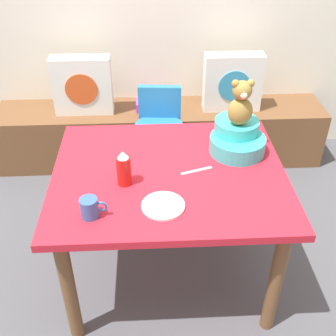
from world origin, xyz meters
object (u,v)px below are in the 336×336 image
highchair (159,130)px  coffee_mug (90,208)px  book_stack (149,105)px  ketchup_bottle (124,169)px  dining_table (169,187)px  infant_seat_teal (237,138)px  teddy_bear (241,104)px  pillow_floral_right (233,82)px  pillow_floral_left (83,86)px  dinner_plate_near (163,206)px

highchair → coffee_mug: bearing=-106.6°
book_stack → ketchup_bottle: size_ratio=1.08×
dining_table → coffee_mug: (-0.36, -0.32, 0.15)m
infant_seat_teal → teddy_bear: teddy_bear is taller
pillow_floral_right → ketchup_bottle: 1.53m
pillow_floral_right → highchair: (-0.58, -0.42, -0.16)m
pillow_floral_right → coffee_mug: bearing=-120.6°
infant_seat_teal → teddy_bear: 0.21m
dining_table → highchair: highchair is taller
dining_table → teddy_bear: bearing=26.2°
dining_table → infant_seat_teal: infant_seat_teal is taller
book_stack → ketchup_bottle: (-0.13, -1.34, 0.33)m
book_stack → teddy_bear: 1.27m
dining_table → pillow_floral_right: bearing=65.7°
book_stack → coffee_mug: size_ratio=1.67×
pillow_floral_left → teddy_bear: teddy_bear is taller
book_stack → ketchup_bottle: 1.38m
coffee_mug → pillow_floral_left: bearing=98.2°
highchair → coffee_mug: (-0.34, -1.13, 0.27)m
pillow_floral_left → highchair: (0.56, -0.42, -0.16)m
infant_seat_teal → dinner_plate_near: (-0.42, -0.46, -0.07)m
highchair → dinner_plate_near: (-0.02, -1.08, 0.22)m
infant_seat_teal → coffee_mug: infant_seat_teal is taller
pillow_floral_left → pillow_floral_right: 1.14m
highchair → teddy_bear: 0.89m
pillow_floral_right → coffee_mug: 1.80m
pillow_floral_left → pillow_floral_right: bearing=0.0°
pillow_floral_left → infant_seat_teal: (0.97, -1.04, 0.13)m
book_stack → coffee_mug: bearing=-99.8°
dining_table → ketchup_bottle: 0.31m
highchair → ketchup_bottle: size_ratio=4.27×
dining_table → coffee_mug: coffee_mug is taller
highchair → book_stack: bearing=98.6°
pillow_floral_right → highchair: size_ratio=0.56×
dinner_plate_near → pillow_floral_left: bearing=110.0°
teddy_bear → ketchup_bottle: bearing=-155.3°
infant_seat_teal → coffee_mug: 0.90m
coffee_mug → pillow_floral_right: bearing=59.4°
highchair → infant_seat_teal: (0.40, -0.62, 0.29)m
infant_seat_teal → ketchup_bottle: (-0.60, -0.28, 0.02)m
infant_seat_teal → dinner_plate_near: bearing=-132.3°
book_stack → highchair: bearing=-81.4°
pillow_floral_left → coffee_mug: pillow_floral_left is taller
pillow_floral_right → book_stack: 0.67m
coffee_mug → dinner_plate_near: (0.32, 0.05, -0.04)m
book_stack → infant_seat_teal: infant_seat_teal is taller
book_stack → coffee_mug: 1.62m
pillow_floral_right → infant_seat_teal: bearing=-99.5°
pillow_floral_left → highchair: 0.72m
highchair → ketchup_bottle: bearing=-102.3°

